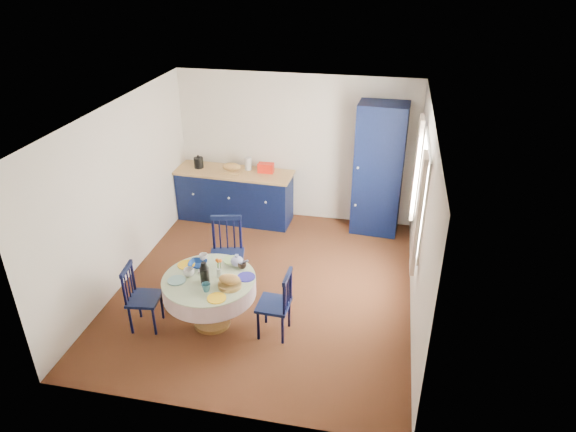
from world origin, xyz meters
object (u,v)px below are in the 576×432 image
chair_right (277,303)px  cobalt_bowl (198,264)px  mug_c (242,265)px  kitchen_counter (235,195)px  pantry_cabinet (379,170)px  dining_table (210,286)px  chair_far (227,253)px  mug_a (189,272)px  chair_left (141,297)px  mug_b (206,288)px  mug_d (204,258)px

chair_right → cobalt_bowl: bearing=-100.4°
mug_c → cobalt_bowl: 0.57m
kitchen_counter → pantry_cabinet: 2.48m
pantry_cabinet → dining_table: 3.48m
chair_far → mug_a: (-0.20, -0.85, 0.22)m
chair_left → mug_b: size_ratio=8.02×
dining_table → mug_b: size_ratio=10.51×
pantry_cabinet → mug_b: (-1.81, -3.16, -0.35)m
chair_left → mug_a: bearing=-76.9°
mug_a → cobalt_bowl: bearing=84.0°
chair_far → cobalt_bowl: chair_far is taller
chair_far → chair_right: 1.25m
dining_table → mug_a: dining_table is taller
chair_far → mug_c: chair_far is taller
chair_right → pantry_cabinet: bearing=163.4°
kitchen_counter → chair_left: size_ratio=2.34×
mug_b → mug_d: bearing=112.5°
chair_right → mug_d: (-1.04, 0.37, 0.29)m
mug_a → kitchen_counter: bearing=95.7°
mug_c → mug_d: size_ratio=1.01×
pantry_cabinet → cobalt_bowl: 3.42m
kitchen_counter → dining_table: 2.85m
chair_left → mug_d: bearing=-55.2°
chair_right → cobalt_bowl: 1.13m
mug_a → cobalt_bowl: (0.02, 0.23, -0.02)m
mug_d → cobalt_bowl: bearing=-105.8°
dining_table → mug_a: (-0.26, -0.00, 0.17)m
pantry_cabinet → kitchen_counter: bearing=-173.7°
chair_left → mug_d: size_ratio=7.95×
kitchen_counter → pantry_cabinet: bearing=4.9°
kitchen_counter → mug_c: bearing=-68.4°
mug_b → chair_left: bearing=177.1°
chair_far → mug_a: chair_far is taller
kitchen_counter → chair_left: bearing=-93.0°
chair_left → mug_a: 0.68m
pantry_cabinet → mug_c: 3.05m
pantry_cabinet → cobalt_bowl: bearing=-124.2°
mug_a → chair_left: bearing=-159.9°
kitchen_counter → mug_b: bearing=-76.5°
chair_left → mug_c: chair_left is taller
dining_table → cobalt_bowl: (-0.24, 0.23, 0.14)m
mug_c → chair_far: bearing=124.9°
pantry_cabinet → chair_right: bearing=-105.4°
mug_d → kitchen_counter: bearing=97.8°
mug_b → mug_c: (0.27, 0.55, -0.01)m
chair_left → chair_right: (1.67, 0.19, 0.01)m
pantry_cabinet → mug_b: bearing=-115.9°
kitchen_counter → dining_table: (0.54, -2.80, 0.11)m
pantry_cabinet → cobalt_bowl: (-2.10, -2.67, -0.37)m
pantry_cabinet → chair_left: size_ratio=2.50×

